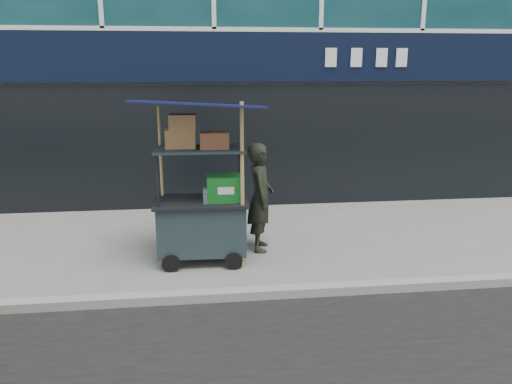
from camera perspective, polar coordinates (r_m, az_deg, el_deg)
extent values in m
plane|color=slate|center=(6.41, -2.86, -11.34)|extent=(80.00, 80.00, 0.00)
cube|color=gray|center=(6.20, -2.73, -11.64)|extent=(80.00, 0.18, 0.12)
cube|color=black|center=(9.63, -4.73, 15.09)|extent=(15.68, 0.06, 0.90)
cube|color=black|center=(9.80, -4.53, 5.09)|extent=(15.68, 0.04, 2.40)
cube|color=#19252A|center=(7.22, -6.20, -3.98)|extent=(1.25, 0.74, 0.72)
cylinder|color=black|center=(7.02, -9.69, -8.06)|extent=(0.25, 0.06, 0.25)
cylinder|color=black|center=(7.01, -2.57, -7.90)|extent=(0.25, 0.06, 0.25)
cube|color=black|center=(7.11, -6.29, -1.07)|extent=(1.33, 0.83, 0.04)
cylinder|color=black|center=(6.75, -11.19, 1.10)|extent=(0.03, 0.03, 0.77)
cylinder|color=black|center=(6.74, -1.58, 1.34)|extent=(0.03, 0.03, 0.77)
cylinder|color=black|center=(7.35, -10.75, 2.20)|extent=(0.03, 0.03, 0.77)
cylinder|color=black|center=(7.34, -1.93, 2.43)|extent=(0.03, 0.03, 0.77)
cube|color=#19252A|center=(6.95, -6.46, 4.89)|extent=(1.25, 0.74, 0.03)
cylinder|color=#A78F4B|center=(6.76, -1.58, 0.49)|extent=(0.05, 0.05, 2.31)
cylinder|color=#A78F4B|center=(7.39, -10.70, 1.04)|extent=(0.04, 0.04, 2.21)
cube|color=#0B0D40|center=(6.87, -6.60, 9.97)|extent=(1.76, 1.26, 0.20)
cube|color=#0E591F|center=(7.01, -3.51, 0.46)|extent=(0.52, 0.37, 0.36)
cylinder|color=silver|center=(6.88, -5.81, -0.53)|extent=(0.07, 0.07, 0.21)
cylinder|color=#1A36C4|center=(6.85, -5.84, 0.39)|extent=(0.03, 0.03, 0.02)
cube|color=olive|center=(6.99, -8.60, 6.07)|extent=(0.42, 0.32, 0.26)
cube|color=olive|center=(6.88, -4.77, 5.92)|extent=(0.40, 0.29, 0.23)
cube|color=olive|center=(6.93, -8.43, 7.94)|extent=(0.36, 0.27, 0.21)
imported|color=black|center=(7.54, 0.49, -0.61)|extent=(0.46, 0.64, 1.65)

